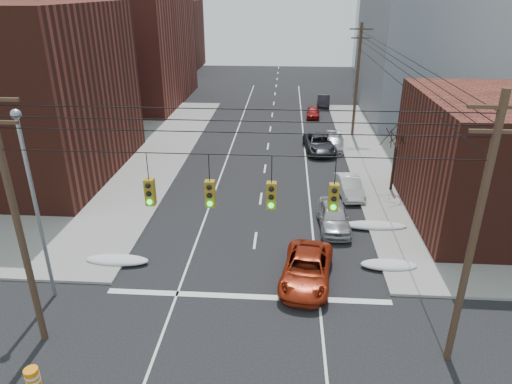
# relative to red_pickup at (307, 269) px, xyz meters

# --- Properties ---
(building_brick_far) EXTENTS (22.00, 18.00, 12.00)m
(building_brick_far) POSITION_rel_red_pickup_xyz_m (-28.92, 66.00, 5.27)
(building_brick_far) COLOR #461C15
(building_brick_far) RESTS_ON ground
(building_office) EXTENTS (22.00, 20.00, 25.00)m
(building_office) POSITION_rel_red_pickup_xyz_m (19.08, 36.00, 11.77)
(building_office) COLOR gray
(building_office) RESTS_ON ground
(building_glass) EXTENTS (20.00, 18.00, 22.00)m
(building_glass) POSITION_rel_red_pickup_xyz_m (21.08, 62.00, 10.27)
(building_glass) COLOR gray
(building_glass) RESTS_ON ground
(utility_pole_left) EXTENTS (2.20, 0.28, 11.00)m
(utility_pole_left) POSITION_rel_red_pickup_xyz_m (-11.42, -5.00, 5.05)
(utility_pole_left) COLOR #473323
(utility_pole_left) RESTS_ON ground
(utility_pole_right) EXTENTS (2.20, 0.28, 11.00)m
(utility_pole_right) POSITION_rel_red_pickup_xyz_m (5.58, -5.00, 5.05)
(utility_pole_right) COLOR #473323
(utility_pole_right) RESTS_ON ground
(utility_pole_far) EXTENTS (2.20, 0.28, 11.00)m
(utility_pole_far) POSITION_rel_red_pickup_xyz_m (5.58, 26.00, 5.05)
(utility_pole_far) COLOR #473323
(utility_pole_far) RESTS_ON ground
(traffic_signals) EXTENTS (17.00, 0.42, 2.02)m
(traffic_signals) POSITION_rel_red_pickup_xyz_m (-2.82, -5.03, 6.44)
(traffic_signals) COLOR black
(traffic_signals) RESTS_ON ground
(street_light) EXTENTS (0.44, 0.44, 9.32)m
(street_light) POSITION_rel_red_pickup_xyz_m (-12.42, -2.00, 4.81)
(street_light) COLOR gray
(street_light) RESTS_ON ground
(bare_tree) EXTENTS (2.09, 2.20, 4.93)m
(bare_tree) POSITION_rel_red_pickup_xyz_m (6.67, 12.00, 1.59)
(bare_tree) COLOR black
(bare_tree) RESTS_ON ground
(snow_nw) EXTENTS (3.50, 1.08, 0.42)m
(snow_nw) POSITION_rel_red_pickup_xyz_m (-10.32, 1.00, -0.52)
(snow_nw) COLOR silver
(snow_nw) RESTS_ON ground
(snow_ne) EXTENTS (3.00, 1.08, 0.42)m
(snow_ne) POSITION_rel_red_pickup_xyz_m (4.48, 1.50, -0.52)
(snow_ne) COLOR silver
(snow_ne) RESTS_ON ground
(snow_east_far) EXTENTS (4.00, 1.08, 0.42)m
(snow_east_far) POSITION_rel_red_pickup_xyz_m (4.48, 6.00, -0.52)
(snow_east_far) COLOR silver
(snow_east_far) RESTS_ON ground
(red_pickup) EXTENTS (3.13, 5.56, 1.47)m
(red_pickup) POSITION_rel_red_pickup_xyz_m (0.00, 0.00, 0.00)
(red_pickup) COLOR maroon
(red_pickup) RESTS_ON ground
(parked_car_a) EXTENTS (2.01, 4.68, 1.57)m
(parked_car_a) POSITION_rel_red_pickup_xyz_m (1.88, 5.96, 0.05)
(parked_car_a) COLOR #A5A4A9
(parked_car_a) RESTS_ON ground
(parked_car_b) EXTENTS (1.93, 4.33, 1.38)m
(parked_car_b) POSITION_rel_red_pickup_xyz_m (3.48, 11.05, -0.04)
(parked_car_b) COLOR silver
(parked_car_b) RESTS_ON ground
(parked_car_c) EXTENTS (3.04, 5.73, 1.53)m
(parked_car_c) POSITION_rel_red_pickup_xyz_m (1.88, 20.82, 0.03)
(parked_car_c) COLOR black
(parked_car_c) RESTS_ON ground
(parked_car_d) EXTENTS (2.32, 4.63, 1.29)m
(parked_car_d) POSITION_rel_red_pickup_xyz_m (3.29, 21.37, -0.09)
(parked_car_d) COLOR #ACABB0
(parked_car_d) RESTS_ON ground
(parked_car_e) EXTENTS (1.67, 3.80, 1.27)m
(parked_car_e) POSITION_rel_red_pickup_xyz_m (1.88, 33.03, -0.10)
(parked_car_e) COLOR maroon
(parked_car_e) RESTS_ON ground
(parked_car_f) EXTENTS (1.92, 4.53, 1.46)m
(parked_car_f) POSITION_rel_red_pickup_xyz_m (3.48, 38.55, -0.00)
(parked_car_f) COLOR black
(parked_car_f) RESTS_ON ground
(lot_car_a) EXTENTS (4.10, 2.75, 1.28)m
(lot_car_a) POSITION_rel_red_pickup_xyz_m (-18.74, 10.73, 0.06)
(lot_car_a) COLOR silver
(lot_car_a) RESTS_ON sidewalk_nw
(lot_car_b) EXTENTS (5.27, 3.44, 1.35)m
(lot_car_b) POSITION_rel_red_pickup_xyz_m (-17.67, 16.84, 0.09)
(lot_car_b) COLOR silver
(lot_car_b) RESTS_ON sidewalk_nw
(lot_car_c) EXTENTS (5.37, 3.25, 1.46)m
(lot_car_c) POSITION_rel_red_pickup_xyz_m (-20.52, 16.40, 0.15)
(lot_car_c) COLOR black
(lot_car_c) RESTS_ON sidewalk_nw
(lot_car_d) EXTENTS (4.41, 2.03, 1.46)m
(lot_car_d) POSITION_rel_red_pickup_xyz_m (-21.80, 15.17, 0.15)
(lot_car_d) COLOR #B1B0B6
(lot_car_d) RESTS_ON sidewalk_nw
(construction_barrel) EXTENTS (0.71, 0.71, 0.95)m
(construction_barrel) POSITION_rel_red_pickup_xyz_m (-10.46, -7.65, -0.25)
(construction_barrel) COLOR orange
(construction_barrel) RESTS_ON ground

